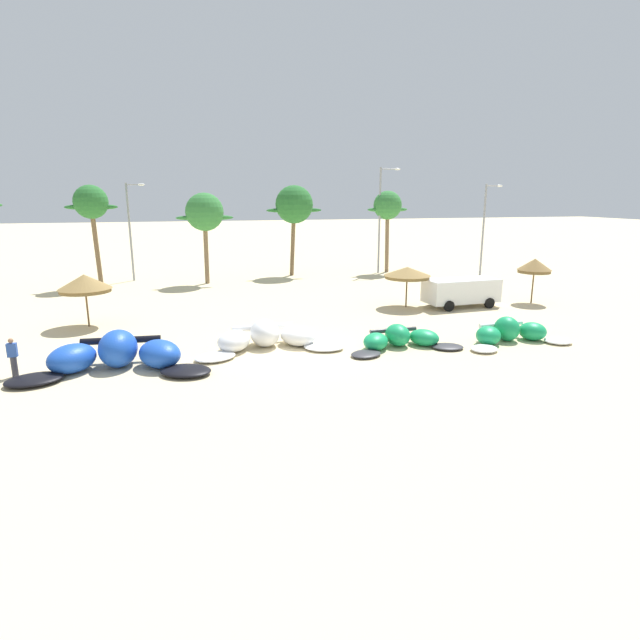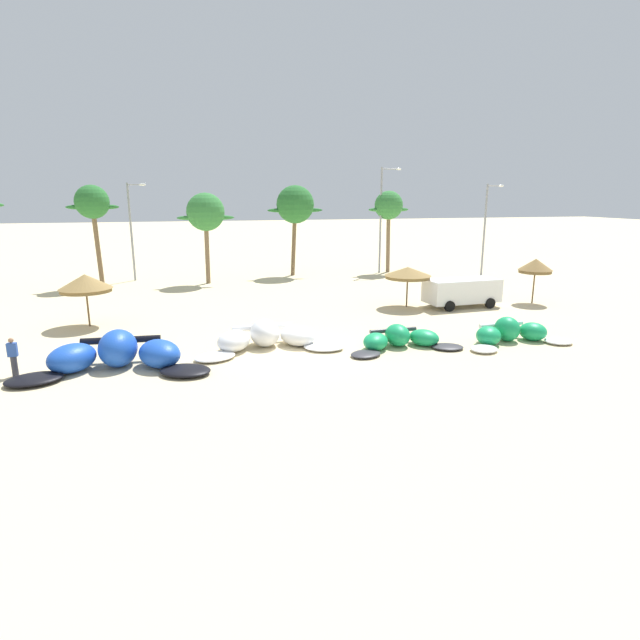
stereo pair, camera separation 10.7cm
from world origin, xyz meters
name	(u,v)px [view 1 (the left image)]	position (x,y,z in m)	size (l,w,h in m)	color
ground_plane	(299,352)	(0.00, 0.00, 0.00)	(260.00, 260.00, 0.00)	beige
kite_far_left	(117,355)	(-7.95, -0.35, 0.61)	(8.27, 4.12, 1.59)	black
kite_left	(266,338)	(-1.36, 1.11, 0.50)	(7.39, 3.55, 1.31)	white
kite_left_of_center	(400,339)	(4.90, -0.43, 0.41)	(5.98, 2.79, 1.07)	#333338
kite_center	(511,333)	(10.59, -1.04, 0.48)	(5.99, 2.85, 1.24)	white
beach_umbrella_near_van	(85,283)	(-10.32, 7.85, 2.45)	(2.84, 2.84, 2.95)	brown
beach_umbrella_middle	(407,273)	(9.02, 8.06, 2.28)	(3.03, 3.03, 2.65)	brown
beach_umbrella_near_palms	(535,266)	(17.84, 7.05, 2.56)	(2.23, 2.23, 3.04)	brown
parked_van	(460,290)	(12.44, 7.24, 1.09)	(4.97, 2.49, 1.84)	white
person_near_kites	(13,357)	(-11.85, -0.26, 0.82)	(0.36, 0.24, 1.62)	#383842
palm_left	(91,204)	(-11.66, 21.63, 6.50)	(3.91, 2.61, 7.97)	brown
palm_left_of_gap	(205,213)	(-3.09, 20.98, 5.77)	(4.60, 3.07, 7.39)	#7F6647
palm_center_left	(294,205)	(4.90, 23.58, 6.29)	(5.05, 3.37, 8.06)	brown
palm_center_right	(388,207)	(13.73, 23.23, 6.12)	(3.96, 2.64, 7.59)	#7F6647
lamppost_west	(131,227)	(-9.06, 24.10, 4.60)	(1.57, 0.24, 8.19)	gray
lamppost_west_center	(381,215)	(13.03, 23.00, 5.40)	(2.00, 0.24, 9.66)	gray
lamppost_east_center	(485,224)	(21.62, 19.27, 4.59)	(1.72, 0.24, 8.15)	gray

